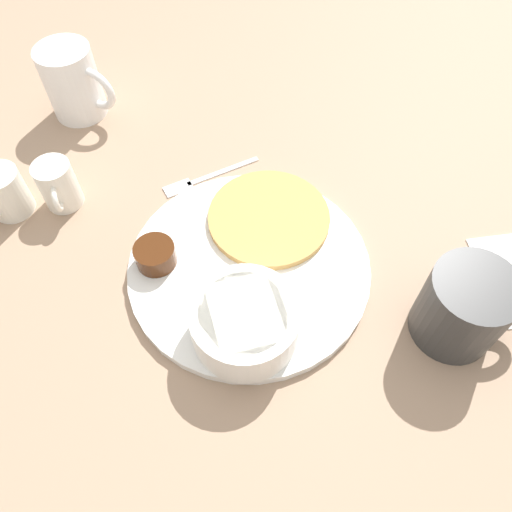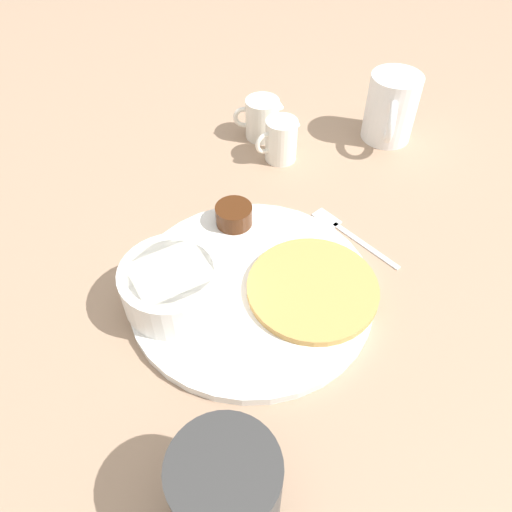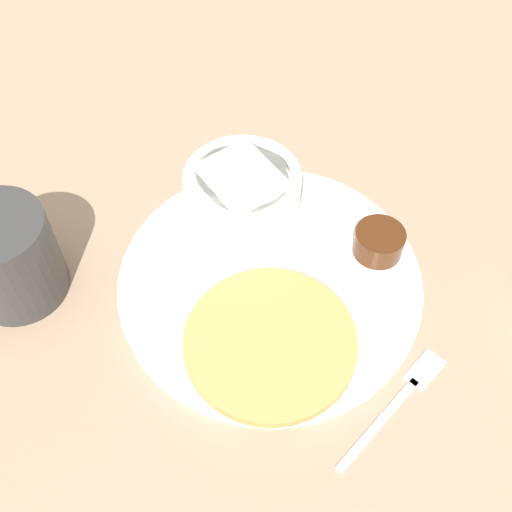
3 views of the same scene
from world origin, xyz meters
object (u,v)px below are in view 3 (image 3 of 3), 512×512
bowl (243,192)px  fork (403,395)px  plate (270,282)px  coffee_mug (4,258)px

bowl → fork: (-0.22, -0.09, -0.04)m
fork → plate: bearing=31.5°
plate → fork: bearing=-148.5°
plate → coffee_mug: (0.05, 0.23, 0.04)m
plate → fork: 0.16m
coffee_mug → fork: bearing=-120.5°
plate → bowl: (0.09, 0.01, 0.03)m
bowl → fork: bearing=-158.1°
coffee_mug → fork: coffee_mug is taller
plate → bowl: 0.09m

